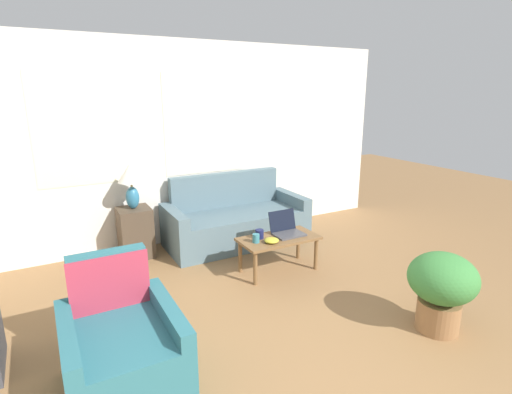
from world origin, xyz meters
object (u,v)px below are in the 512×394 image
Objects in this scene: snack_bowl at (272,240)px; potted_plant at (442,286)px; couch at (235,222)px; armchair at (122,351)px; laptop at (286,229)px; table_lamp at (131,179)px; coffee_table at (279,242)px; cup_navy at (256,238)px; cup_yellow at (259,234)px.

potted_plant is at bearing -64.65° from snack_bowl.
couch is 2.09× the size of armchair.
laptop is 2.14× the size of snack_bowl.
table_lamp is at bearing 123.76° from potted_plant.
snack_bowl is 0.23× the size of potted_plant.
coffee_table is 5.64× the size of snack_bowl.
table_lamp is (0.59, 2.23, 0.70)m from armchair.
snack_bowl is at bearing -147.22° from coffee_table.
cup_navy is (-0.29, -0.01, 0.10)m from coffee_table.
laptop is 1.75m from potted_plant.
armchair is 8.94× the size of cup_yellow.
cup_navy is at bearing -136.32° from cup_yellow.
cup_yellow is (1.70, 1.12, 0.17)m from armchair.
armchair reaches higher than potted_plant.
cup_yellow is at bearing 43.68° from cup_navy.
potted_plant is (0.78, -1.71, -0.04)m from cup_yellow.
coffee_table is at bearing 109.44° from potted_plant.
armchair reaches higher than snack_bowl.
table_lamp is at bearing 130.30° from cup_navy.
potted_plant is (0.61, -2.69, 0.14)m from couch.
cup_yellow is 0.18m from snack_bowl.
coffee_table is at bearing -21.45° from cup_yellow.
armchair is at bearing -131.69° from couch.
cup_navy is at bearing -49.70° from table_lamp.
table_lamp is at bearing 137.82° from coffee_table.
cup_yellow is (-0.20, 0.08, 0.10)m from coffee_table.
table_lamp is 3.49× the size of snack_bowl.
couch is 2.76m from potted_plant.
potted_plant is at bearing -65.59° from cup_yellow.
laptop is (1.45, -1.13, -0.52)m from table_lamp.
table_lamp reaches higher than cup_navy.
laptop is at bearing 28.26° from armchair.
laptop reaches higher than cup_yellow.
snack_bowl is (1.16, -1.28, -0.55)m from table_lamp.
cup_navy is at bearing 148.67° from snack_bowl.
potted_plant is (1.89, -2.82, -0.57)m from table_lamp.
snack_bowl is (-0.15, -0.10, 0.08)m from coffee_table.
couch is 1.03m from laptop.
snack_bowl is (-0.12, -1.16, 0.15)m from couch.
couch is at bearing 91.67° from coffee_table.
couch is at bearing 80.15° from cup_yellow.
cup_yellow reaches higher than coffee_table.
couch is 1.06m from coffee_table.
couch is at bearing 102.72° from potted_plant.
snack_bowl is at bearing -74.33° from cup_yellow.
potted_plant is at bearing -13.53° from armchair.
cup_yellow is at bearing 33.37° from armchair.
armchair is 1.28× the size of potted_plant.
potted_plant is at bearing -56.24° from table_lamp.
cup_navy is at bearing 118.21° from potted_plant.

